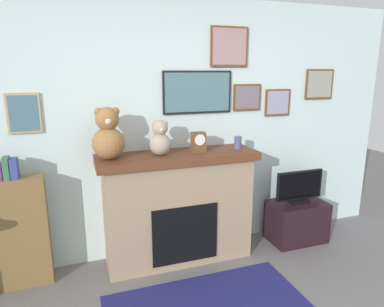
{
  "coord_description": "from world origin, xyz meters",
  "views": [
    {
      "loc": [
        -0.95,
        -1.36,
        1.89
      ],
      "look_at": [
        0.13,
        1.72,
        1.11
      ],
      "focal_mm": 31.93,
      "sensor_mm": 36.0,
      "label": 1
    }
  ],
  "objects_px": {
    "tv_stand": "(297,221)",
    "television": "(299,187)",
    "fireplace": "(178,207)",
    "bookshelf": "(18,229)",
    "teddy_bear_cream": "(160,139)",
    "mantel_clock": "(198,142)",
    "candle_jar": "(238,142)",
    "teddy_bear_grey": "(108,136)"
  },
  "relations": [
    {
      "from": "bookshelf",
      "to": "fireplace",
      "type": "bearing_deg",
      "value": -0.98
    },
    {
      "from": "fireplace",
      "to": "television",
      "type": "xyz_separation_m",
      "value": [
        1.39,
        -0.08,
        0.07
      ]
    },
    {
      "from": "mantel_clock",
      "to": "candle_jar",
      "type": "bearing_deg",
      "value": 0.18
    },
    {
      "from": "bookshelf",
      "to": "teddy_bear_grey",
      "type": "height_order",
      "value": "teddy_bear_grey"
    },
    {
      "from": "tv_stand",
      "to": "fireplace",
      "type": "bearing_deg",
      "value": 176.91
    },
    {
      "from": "bookshelf",
      "to": "candle_jar",
      "type": "height_order",
      "value": "candle_jar"
    },
    {
      "from": "mantel_clock",
      "to": "teddy_bear_grey",
      "type": "height_order",
      "value": "teddy_bear_grey"
    },
    {
      "from": "bookshelf",
      "to": "television",
      "type": "distance_m",
      "value": 2.85
    },
    {
      "from": "mantel_clock",
      "to": "teddy_bear_cream",
      "type": "distance_m",
      "value": 0.39
    },
    {
      "from": "fireplace",
      "to": "candle_jar",
      "type": "distance_m",
      "value": 0.89
    },
    {
      "from": "tv_stand",
      "to": "mantel_clock",
      "type": "xyz_separation_m",
      "value": [
        -1.18,
        0.06,
        0.99
      ]
    },
    {
      "from": "tv_stand",
      "to": "television",
      "type": "bearing_deg",
      "value": -90.0
    },
    {
      "from": "fireplace",
      "to": "bookshelf",
      "type": "relative_size",
      "value": 1.3
    },
    {
      "from": "teddy_bear_grey",
      "to": "teddy_bear_cream",
      "type": "height_order",
      "value": "teddy_bear_grey"
    },
    {
      "from": "bookshelf",
      "to": "tv_stand",
      "type": "relative_size",
      "value": 1.93
    },
    {
      "from": "fireplace",
      "to": "tv_stand",
      "type": "bearing_deg",
      "value": -3.09
    },
    {
      "from": "teddy_bear_grey",
      "to": "teddy_bear_cream",
      "type": "bearing_deg",
      "value": 0.02
    },
    {
      "from": "fireplace",
      "to": "mantel_clock",
      "type": "distance_m",
      "value": 0.69
    },
    {
      "from": "tv_stand",
      "to": "teddy_bear_grey",
      "type": "bearing_deg",
      "value": 178.41
    },
    {
      "from": "bookshelf",
      "to": "candle_jar",
      "type": "distance_m",
      "value": 2.2
    },
    {
      "from": "fireplace",
      "to": "tv_stand",
      "type": "relative_size",
      "value": 2.5
    },
    {
      "from": "bookshelf",
      "to": "teddy_bear_cream",
      "type": "height_order",
      "value": "teddy_bear_cream"
    },
    {
      "from": "candle_jar",
      "to": "mantel_clock",
      "type": "relative_size",
      "value": 0.66
    },
    {
      "from": "television",
      "to": "teddy_bear_cream",
      "type": "relative_size",
      "value": 1.71
    },
    {
      "from": "teddy_bear_grey",
      "to": "television",
      "type": "bearing_deg",
      "value": -1.63
    },
    {
      "from": "mantel_clock",
      "to": "teddy_bear_grey",
      "type": "relative_size",
      "value": 0.41
    },
    {
      "from": "tv_stand",
      "to": "teddy_bear_cream",
      "type": "relative_size",
      "value": 1.87
    },
    {
      "from": "fireplace",
      "to": "television",
      "type": "height_order",
      "value": "fireplace"
    },
    {
      "from": "fireplace",
      "to": "bookshelf",
      "type": "xyz_separation_m",
      "value": [
        -1.46,
        0.03,
        -0.02
      ]
    },
    {
      "from": "mantel_clock",
      "to": "teddy_bear_cream",
      "type": "relative_size",
      "value": 0.58
    },
    {
      "from": "fireplace",
      "to": "teddy_bear_grey",
      "type": "distance_m",
      "value": 1.0
    },
    {
      "from": "television",
      "to": "mantel_clock",
      "type": "bearing_deg",
      "value": 177.22
    },
    {
      "from": "fireplace",
      "to": "television",
      "type": "bearing_deg",
      "value": -3.15
    },
    {
      "from": "tv_stand",
      "to": "mantel_clock",
      "type": "relative_size",
      "value": 3.21
    },
    {
      "from": "television",
      "to": "candle_jar",
      "type": "relative_size",
      "value": 4.42
    },
    {
      "from": "candle_jar",
      "to": "teddy_bear_cream",
      "type": "height_order",
      "value": "teddy_bear_cream"
    },
    {
      "from": "tv_stand",
      "to": "candle_jar",
      "type": "relative_size",
      "value": 4.83
    },
    {
      "from": "television",
      "to": "candle_jar",
      "type": "distance_m",
      "value": 0.93
    },
    {
      "from": "fireplace",
      "to": "teddy_bear_cream",
      "type": "xyz_separation_m",
      "value": [
        -0.18,
        -0.02,
        0.71
      ]
    },
    {
      "from": "candle_jar",
      "to": "teddy_bear_grey",
      "type": "height_order",
      "value": "teddy_bear_grey"
    },
    {
      "from": "fireplace",
      "to": "tv_stand",
      "type": "height_order",
      "value": "fireplace"
    },
    {
      "from": "television",
      "to": "teddy_bear_grey",
      "type": "height_order",
      "value": "teddy_bear_grey"
    }
  ]
}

